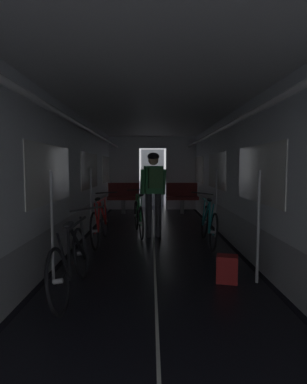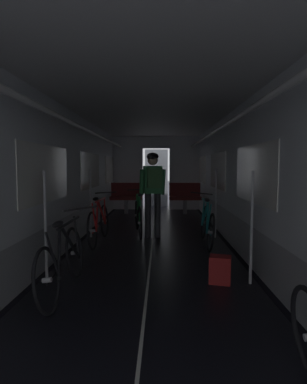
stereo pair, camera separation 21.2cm
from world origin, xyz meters
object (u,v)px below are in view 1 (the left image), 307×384
object	(u,v)px
bench_seat_far_right	(182,195)
bicycle_red	(100,223)
backpack_on_floor	(227,269)
bicycle_green_in_aisle	(139,217)
person_cyclist_aisle	(154,185)
bicycle_black	(72,261)
bench_seat_far_left	(123,195)
bicycle_teal	(209,224)

from	to	relation	value
bench_seat_far_right	bicycle_red	bearing A→B (deg)	-116.24
bench_seat_far_right	backpack_on_floor	bearing A→B (deg)	-89.97
bicycle_green_in_aisle	person_cyclist_aisle	bearing A→B (deg)	-40.08
bicycle_black	bicycle_green_in_aisle	xyz separation A→B (m)	(0.64, 3.23, 0.00)
bench_seat_far_right	bicycle_green_in_aisle	xyz separation A→B (m)	(-1.22, -3.09, -0.18)
bicycle_red	person_cyclist_aisle	size ratio (longest dim) A/B	0.98
bicycle_black	person_cyclist_aisle	bearing A→B (deg)	72.20
person_cyclist_aisle	bicycle_green_in_aisle	size ratio (longest dim) A/B	1.03
bench_seat_far_left	backpack_on_floor	size ratio (longest dim) A/B	2.89
person_cyclist_aisle	bicycle_green_in_aisle	bearing A→B (deg)	139.92
bench_seat_far_left	bicycle_teal	size ratio (longest dim) A/B	0.58
bench_seat_far_right	person_cyclist_aisle	size ratio (longest dim) A/B	0.57
bench_seat_far_right	bicycle_red	distance (m)	4.32
bench_seat_far_left	backpack_on_floor	bearing A→B (deg)	-73.16
bicycle_red	person_cyclist_aisle	bearing A→B (deg)	27.09
bicycle_red	bench_seat_far_left	bearing A→B (deg)	88.40
person_cyclist_aisle	bicycle_green_in_aisle	distance (m)	0.80
bicycle_teal	bicycle_green_in_aisle	bearing A→B (deg)	146.01
bicycle_teal	backpack_on_floor	size ratio (longest dim) A/B	4.98
bench_seat_far_left	bench_seat_far_right	size ratio (longest dim) A/B	1.00
bicycle_red	bicycle_black	xyz separation A→B (m)	(0.06, -2.45, -0.00)
bicycle_teal	bicycle_black	distance (m)	3.05
person_cyclist_aisle	bench_seat_far_right	bearing A→B (deg)	74.99
bicycle_black	person_cyclist_aisle	size ratio (longest dim) A/B	0.98
person_cyclist_aisle	backpack_on_floor	bearing A→B (deg)	-70.87
bench_seat_far_right	bicycle_teal	size ratio (longest dim) A/B	0.58
bench_seat_far_right	bicycle_green_in_aisle	distance (m)	3.32
bench_seat_far_left	person_cyclist_aisle	world-z (taller)	person_cyclist_aisle
bicycle_teal	backpack_on_floor	xyz separation A→B (m)	(-0.11, -1.97, -0.21)
bench_seat_far_left	person_cyclist_aisle	distance (m)	3.51
bench_seat_far_left	bicycle_teal	bearing A→B (deg)	-64.33
bench_seat_far_left	bicycle_teal	distance (m)	4.43
backpack_on_floor	bicycle_red	bearing A→B (deg)	132.51
bench_seat_far_left	bicycle_green_in_aisle	bearing A→B (deg)	-79.28
bench_seat_far_left	person_cyclist_aisle	size ratio (longest dim) A/B	0.57
bicycle_red	person_cyclist_aisle	world-z (taller)	person_cyclist_aisle
bicycle_red	bicycle_green_in_aisle	world-z (taller)	bicycle_red
bench_seat_far_right	backpack_on_floor	distance (m)	5.97
bench_seat_far_right	bicycle_green_in_aisle	size ratio (longest dim) A/B	0.58
bicycle_teal	bicycle_red	bearing A→B (deg)	176.73
bench_seat_far_left	bicycle_red	xyz separation A→B (m)	(-0.11, -3.87, -0.18)
bicycle_teal	backpack_on_floor	bearing A→B (deg)	-93.30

